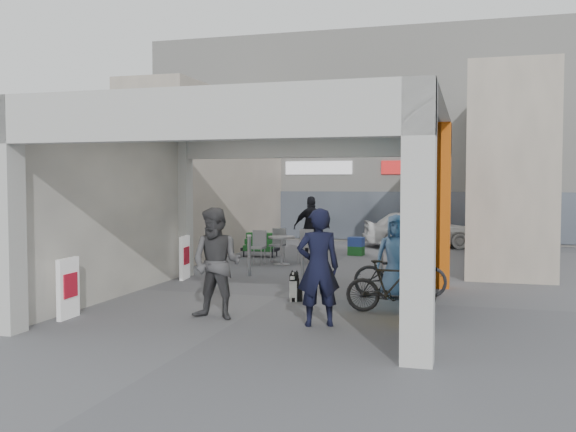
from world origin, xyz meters
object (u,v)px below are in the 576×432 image
(produce_stand, at_px, (260,247))
(man_back_turned, at_px, (216,263))
(border_collie, at_px, (295,288))
(bicycle_rear, at_px, (390,287))
(man_with_dog, at_px, (318,267))
(cafe_set, at_px, (280,251))
(man_elderly, at_px, (396,256))
(white_van, at_px, (419,228))
(man_crates, at_px, (312,227))
(bicycle_front, at_px, (400,273))

(produce_stand, height_order, man_back_turned, man_back_turned)
(border_collie, bearing_deg, bicycle_rear, -38.58)
(produce_stand, distance_m, man_with_dog, 9.48)
(bicycle_rear, bearing_deg, cafe_set, 32.43)
(border_collie, height_order, man_with_dog, man_with_dog)
(border_collie, distance_m, man_elderly, 2.07)
(man_with_dog, distance_m, bicycle_rear, 1.66)
(man_with_dog, distance_m, white_van, 12.88)
(man_elderly, height_order, white_van, man_elderly)
(man_crates, xyz_separation_m, bicycle_front, (3.23, -5.89, -0.44))
(man_elderly, height_order, man_crates, man_crates)
(border_collie, relative_size, man_crates, 0.33)
(man_with_dog, bearing_deg, produce_stand, -87.49)
(produce_stand, distance_m, border_collie, 7.33)
(white_van, bearing_deg, bicycle_front, 166.84)
(border_collie, bearing_deg, man_back_turned, -133.02)
(cafe_set, bearing_deg, produce_stand, 127.59)
(man_elderly, bearing_deg, produce_stand, 119.05)
(cafe_set, relative_size, man_crates, 0.84)
(man_elderly, distance_m, bicycle_rear, 1.53)
(man_crates, bearing_deg, produce_stand, -11.25)
(man_with_dog, bearing_deg, man_elderly, -129.40)
(man_back_turned, relative_size, bicycle_front, 1.02)
(man_elderly, bearing_deg, white_van, 82.14)
(man_back_turned, bearing_deg, man_with_dog, 3.42)
(border_collie, relative_size, man_with_dog, 0.33)
(bicycle_front, bearing_deg, man_elderly, 151.65)
(border_collie, bearing_deg, man_elderly, 5.50)
(bicycle_rear, bearing_deg, man_elderly, 2.80)
(border_collie, relative_size, bicycle_rear, 0.39)
(man_with_dog, distance_m, man_back_turned, 1.72)
(white_van, bearing_deg, man_with_dog, 162.05)
(bicycle_front, bearing_deg, produce_stand, 32.22)
(man_back_turned, bearing_deg, man_crates, 98.37)
(man_with_dog, bearing_deg, cafe_set, -90.45)
(cafe_set, relative_size, man_back_turned, 0.84)
(man_with_dog, xyz_separation_m, white_van, (0.56, 12.86, -0.27))
(white_van, bearing_deg, man_elderly, 166.46)
(produce_stand, height_order, bicycle_front, bicycle_front)
(bicycle_rear, bearing_deg, man_back_turned, 115.26)
(produce_stand, relative_size, bicycle_rear, 0.71)
(man_crates, relative_size, bicycle_rear, 1.21)
(man_back_turned, xyz_separation_m, man_crates, (-0.55, 8.77, 0.00))
(bicycle_rear, bearing_deg, man_crates, 23.69)
(produce_stand, bearing_deg, white_van, 54.12)
(man_crates, bearing_deg, bicycle_front, 101.42)
(man_with_dog, bearing_deg, white_van, -113.89)
(man_elderly, bearing_deg, man_crates, 107.89)
(bicycle_front, bearing_deg, man_crates, 21.03)
(man_back_turned, distance_m, bicycle_rear, 2.99)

